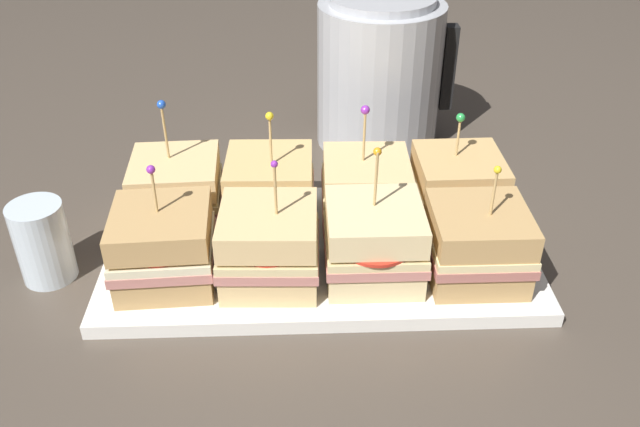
{
  "coord_description": "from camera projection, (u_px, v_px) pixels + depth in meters",
  "views": [
    {
      "loc": [
        -0.03,
        -0.7,
        0.53
      ],
      "look_at": [
        0.0,
        0.0,
        0.07
      ],
      "focal_mm": 38.0,
      "sensor_mm": 36.0,
      "label": 1
    }
  ],
  "objects": [
    {
      "name": "sandwich_front_center_left",
      "position": [
        269.0,
        246.0,
        0.78
      ],
      "size": [
        0.12,
        0.12,
        0.16
      ],
      "color": "#DBB77A",
      "rests_on": "serving_platter"
    },
    {
      "name": "sandwich_back_center_right",
      "position": [
        366.0,
        191.0,
        0.89
      ],
      "size": [
        0.12,
        0.12,
        0.17
      ],
      "color": "#DBB77A",
      "rests_on": "serving_platter"
    },
    {
      "name": "sandwich_back_far_left",
      "position": [
        177.0,
        192.0,
        0.88
      ],
      "size": [
        0.12,
        0.12,
        0.17
      ],
      "color": "#DBB77A",
      "rests_on": "serving_platter"
    },
    {
      "name": "serving_platter",
      "position": [
        320.0,
        251.0,
        0.87
      ],
      "size": [
        0.53,
        0.28,
        0.02
      ],
      "color": "white",
      "rests_on": "ground_plane"
    },
    {
      "name": "sandwich_back_far_right",
      "position": [
        457.0,
        187.0,
        0.9
      ],
      "size": [
        0.12,
        0.12,
        0.15
      ],
      "color": "tan",
      "rests_on": "serving_platter"
    },
    {
      "name": "sandwich_front_far_left",
      "position": [
        164.0,
        247.0,
        0.78
      ],
      "size": [
        0.12,
        0.12,
        0.15
      ],
      "color": "tan",
      "rests_on": "serving_platter"
    },
    {
      "name": "sandwich_front_center_right",
      "position": [
        374.0,
        242.0,
        0.79
      ],
      "size": [
        0.12,
        0.12,
        0.17
      ],
      "color": "beige",
      "rests_on": "serving_platter"
    },
    {
      "name": "ground_plane",
      "position": [
        320.0,
        257.0,
        0.87
      ],
      "size": [
        6.0,
        6.0,
        0.0
      ],
      "primitive_type": "plane",
      "color": "#4C4238"
    },
    {
      "name": "drinking_glass",
      "position": [
        43.0,
        242.0,
        0.81
      ],
      "size": [
        0.06,
        0.06,
        0.1
      ],
      "color": "silver",
      "rests_on": "ground_plane"
    },
    {
      "name": "sandwich_back_center_left",
      "position": [
        270.0,
        190.0,
        0.89
      ],
      "size": [
        0.12,
        0.12,
        0.16
      ],
      "color": "tan",
      "rests_on": "serving_platter"
    },
    {
      "name": "sandwich_front_far_right",
      "position": [
        477.0,
        244.0,
        0.79
      ],
      "size": [
        0.12,
        0.12,
        0.15
      ],
      "color": "tan",
      "rests_on": "serving_platter"
    },
    {
      "name": "kettle_steel",
      "position": [
        379.0,
        73.0,
        1.08
      ],
      "size": [
        0.22,
        0.2,
        0.26
      ],
      "color": "#B7BABF",
      "rests_on": "ground_plane"
    }
  ]
}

